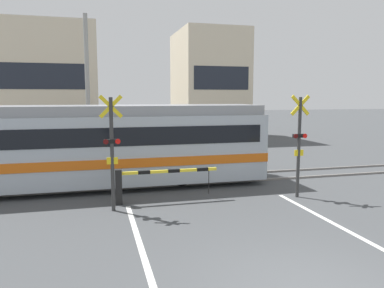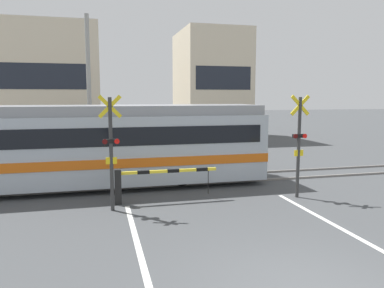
% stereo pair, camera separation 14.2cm
% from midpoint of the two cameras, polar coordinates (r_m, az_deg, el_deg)
% --- Properties ---
extents(rail_track_near, '(50.00, 0.10, 0.08)m').
position_cam_midpoint_polar(rail_track_near, '(14.36, 0.16, -6.12)').
color(rail_track_near, gray).
rests_on(rail_track_near, ground_plane).
extents(rail_track_far, '(50.00, 0.10, 0.08)m').
position_cam_midpoint_polar(rail_track_far, '(15.72, -1.13, -4.95)').
color(rail_track_far, gray).
rests_on(rail_track_far, ground_plane).
extents(road_stripe_left, '(0.14, 10.05, 0.01)m').
position_cam_midpoint_polar(road_stripe_left, '(7.20, -6.05, -20.62)').
color(road_stripe_left, white).
rests_on(road_stripe_left, ground_plane).
extents(commuter_train, '(16.61, 3.00, 3.04)m').
position_cam_midpoint_polar(commuter_train, '(14.51, -22.16, -0.15)').
color(commuter_train, '#ADB7C1').
rests_on(commuter_train, ground_plane).
extents(crossing_barrier_near, '(3.30, 0.20, 1.11)m').
position_cam_midpoint_polar(crossing_barrier_near, '(12.00, -7.17, -5.38)').
color(crossing_barrier_near, black).
rests_on(crossing_barrier_near, ground_plane).
extents(crossing_barrier_far, '(3.30, 0.20, 1.11)m').
position_cam_midpoint_polar(crossing_barrier_far, '(18.44, 3.42, -0.90)').
color(crossing_barrier_far, black).
rests_on(crossing_barrier_far, ground_plane).
extents(crossing_signal_left, '(0.68, 0.15, 3.42)m').
position_cam_midpoint_polar(crossing_signal_left, '(11.11, -11.88, -0.54)').
color(crossing_signal_left, '#333333').
rests_on(crossing_signal_left, ground_plane).
extents(crossing_signal_right, '(0.68, 0.15, 3.42)m').
position_cam_midpoint_polar(crossing_signal_right, '(12.85, 16.28, 0.37)').
color(crossing_signal_right, '#333333').
rests_on(crossing_signal_right, ground_plane).
extents(pedestrian, '(0.38, 0.23, 1.78)m').
position_cam_midpoint_polar(pedestrian, '(19.92, -3.69, 0.53)').
color(pedestrian, '#23232D').
rests_on(pedestrian, ground_plane).
extents(building_left_of_street, '(7.71, 6.65, 8.52)m').
position_cam_midpoint_polar(building_left_of_street, '(30.16, -21.17, 8.48)').
color(building_left_of_street, beige).
rests_on(building_left_of_street, ground_plane).
extents(building_right_of_street, '(5.07, 6.65, 8.58)m').
position_cam_midpoint_polar(building_right_of_street, '(31.32, 2.98, 8.96)').
color(building_right_of_street, beige).
rests_on(building_right_of_street, ground_plane).
extents(utility_pole_streetside, '(0.22, 0.22, 7.45)m').
position_cam_midpoint_polar(utility_pole_streetside, '(19.91, -15.23, 8.05)').
color(utility_pole_streetside, gray).
rests_on(utility_pole_streetside, ground_plane).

